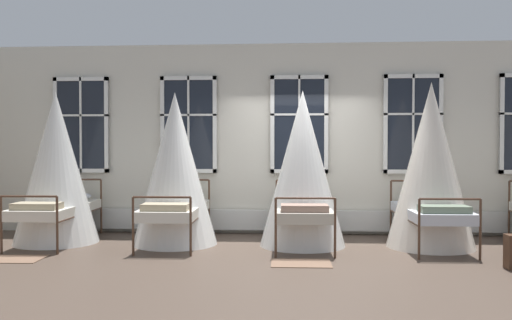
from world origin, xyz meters
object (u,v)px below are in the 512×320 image
(cot_fourth, at_px, (431,168))
(cot_second, at_px, (175,171))
(cot_first, at_px, (56,170))
(cot_third, at_px, (303,171))

(cot_fourth, bearing_deg, cot_second, 88.75)
(cot_first, bearing_deg, cot_second, -91.04)
(cot_third, bearing_deg, cot_second, 88.66)
(cot_third, bearing_deg, cot_first, 88.75)
(cot_first, height_order, cot_second, cot_first)
(cot_third, relative_size, cot_fourth, 0.96)
(cot_second, height_order, cot_fourth, cot_fourth)
(cot_first, distance_m, cot_third, 4.00)
(cot_third, bearing_deg, cot_fourth, -91.37)
(cot_third, xyz_separation_m, cot_fourth, (1.99, 0.00, 0.06))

